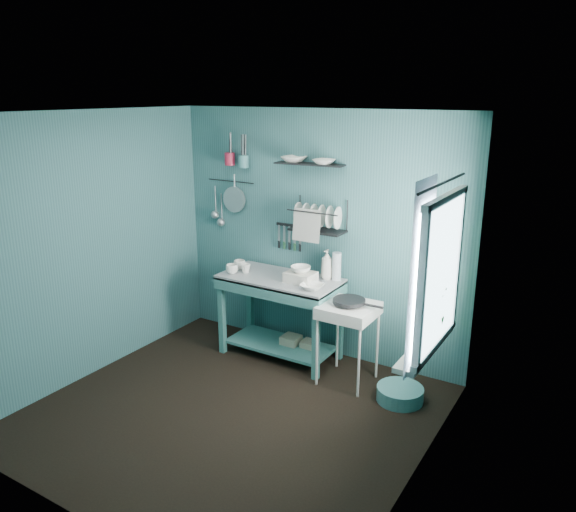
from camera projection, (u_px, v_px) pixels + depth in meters
The scene contains 36 objects.
floor at pixel (232, 413), 4.81m from camera, with size 3.20×3.20×0.00m, color black.
ceiling at pixel (222, 113), 4.11m from camera, with size 3.20×3.20×0.00m, color silver.
wall_back at pixel (317, 235), 5.69m from camera, with size 3.20×3.20×0.00m, color #316165.
wall_front at pixel (68, 344), 3.23m from camera, with size 3.20×3.20×0.00m, color #316165.
wall_left at pixel (91, 247), 5.26m from camera, with size 3.00×3.00×0.00m, color #316165.
wall_right at pixel (423, 315), 3.66m from camera, with size 3.00×3.00×0.00m, color #316165.
work_counter at pixel (280, 317), 5.75m from camera, with size 1.21×0.61×0.86m, color #387673.
mug_left at pixel (232, 269), 5.73m from camera, with size 0.12×0.12×0.10m, color white.
mug_mid at pixel (246, 268), 5.76m from camera, with size 0.10×0.10×0.09m, color white.
mug_right at pixel (240, 265), 5.87m from camera, with size 0.12×0.12×0.10m, color white.
wash_tub at pixel (301, 277), 5.47m from camera, with size 0.28×0.22×0.10m, color beige.
tub_bowl at pixel (301, 269), 5.45m from camera, with size 0.20×0.20×0.06m, color white.
soap_bottle at pixel (327, 264), 5.54m from camera, with size 0.12×0.12×0.30m, color beige.
water_bottle at pixel (337, 266), 5.51m from camera, with size 0.09×0.09×0.28m, color silver.
counter_bowl at pixel (312, 287), 5.28m from camera, with size 0.22×0.22×0.05m, color white.
hotplate_stand at pixel (348, 343), 5.24m from camera, with size 0.48×0.48×0.77m, color silver.
frying_pan at pixel (349, 301), 5.13m from camera, with size 0.30×0.30×0.04m, color black.
knife_strip at pixel (290, 225), 5.80m from camera, with size 0.32×0.02×0.03m, color black.
dish_rack at pixel (318, 215), 5.48m from camera, with size 0.55×0.24×0.32m, color black.
upper_shelf at pixel (310, 164), 5.42m from camera, with size 0.70×0.18×0.01m, color black.
shelf_bowl_left at pixel (294, 155), 5.49m from camera, with size 0.24×0.24×0.06m, color white.
shelf_bowl_right at pixel (324, 152), 5.31m from camera, with size 0.20×0.20×0.05m, color white.
utensil_cup_magenta at pixel (230, 159), 5.93m from camera, with size 0.11×0.11×0.13m, color #B7213D.
utensil_cup_teal at pixel (243, 161), 5.85m from camera, with size 0.11×0.11×0.13m, color teal.
colander at pixel (234, 199), 6.07m from camera, with size 0.28×0.28×0.03m, color #A9ACB1.
ladle_outer at pixel (215, 199), 6.22m from camera, with size 0.01×0.01×0.30m, color #A9ACB1.
ladle_inner at pixel (222, 207), 6.20m from camera, with size 0.01×0.01×0.30m, color #A9ACB1.
hook_rail at pixel (231, 181), 6.06m from camera, with size 0.01×0.01×0.60m, color black.
window_glass at pixel (442, 274), 3.99m from camera, with size 1.10×1.10×0.00m, color white.
windowsill at pixel (425, 347), 4.20m from camera, with size 0.16×0.95×0.04m, color silver.
curtain at pixel (420, 278), 3.77m from camera, with size 1.35×1.35×0.00m, color white.
curtain_rod at pixel (443, 183), 3.83m from camera, with size 0.02×0.02×1.05m, color black.
potted_plant at pixel (426, 308), 4.23m from camera, with size 0.28×0.28×0.51m, color #255C24.
storage_tin_large at pixel (291, 346), 5.83m from camera, with size 0.18×0.18×0.22m, color gray.
storage_tin_small at pixel (309, 350), 5.76m from camera, with size 0.15×0.15×0.20m, color gray.
floor_basin at pixel (400, 394), 4.99m from camera, with size 0.41×0.41×0.13m, color teal.
Camera 1 is at (2.62, -3.36, 2.65)m, focal length 35.00 mm.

